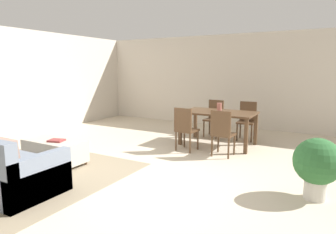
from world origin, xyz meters
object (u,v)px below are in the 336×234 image
dining_chair_far_left (214,116)px  dining_table (218,116)px  vase_centerpiece (219,107)px  dining_chair_near_right (222,131)px  book_on_ottoman (56,140)px  dining_chair_far_right (247,118)px  potted_plant (317,164)px  dining_chair_near_left (185,127)px  ottoman_table (55,150)px

dining_chair_far_left → dining_table: bearing=-64.0°
dining_chair_far_left → vase_centerpiece: bearing=-63.4°
dining_chair_near_right → book_on_ottoman: dining_chair_near_right is taller
dining_chair_far_left → dining_chair_far_right: bearing=2.7°
dining_table → dining_chair_far_right: bearing=62.8°
dining_table → potted_plant: size_ratio=1.95×
dining_table → dining_chair_near_left: size_ratio=1.75×
dining_chair_far_left → dining_chair_near_left: bearing=-90.8°
ottoman_table → dining_table: size_ratio=0.72×
dining_chair_near_right → book_on_ottoman: 3.08m
vase_centerpiece → ottoman_table: bearing=-128.1°
ottoman_table → dining_chair_near_left: size_ratio=1.26×
ottoman_table → potted_plant: size_ratio=1.41×
dining_table → ottoman_table: bearing=-127.4°
vase_centerpiece → dining_chair_far_left: bearing=116.6°
dining_chair_near_left → potted_plant: bearing=-25.8°
ottoman_table → book_on_ottoman: size_ratio=4.47×
dining_table → dining_chair_far_left: bearing=116.0°
vase_centerpiece → dining_table: bearing=129.0°
dining_table → vase_centerpiece: vase_centerpiece is taller
dining_table → vase_centerpiece: (0.03, -0.04, 0.19)m
dining_chair_near_left → dining_chair_near_right: 0.80m
dining_chair_far_left → dining_chair_far_right: same height
dining_chair_far_left → dining_chair_far_right: 0.82m
dining_chair_near_left → vase_centerpiece: (0.44, 0.81, 0.34)m
dining_chair_near_left → book_on_ottoman: 2.51m
ottoman_table → dining_chair_far_left: dining_chair_far_left is taller
dining_chair_near_right → dining_chair_far_left: bearing=115.3°
ottoman_table → dining_table: 3.49m
dining_chair_near_right → dining_chair_far_right: 1.68m
ottoman_table → potted_plant: bearing=9.3°
dining_chair_near_left → dining_chair_far_right: same height
dining_chair_near_left → ottoman_table: bearing=-131.5°
book_on_ottoman → dining_chair_near_right: bearing=39.3°
dining_chair_near_left → dining_chair_far_left: same height
dining_chair_far_right → vase_centerpiece: 1.02m
dining_table → vase_centerpiece: bearing=-51.0°
ottoman_table → dining_chair_far_right: size_ratio=1.26×
ottoman_table → dining_chair_far_right: (2.53, 3.59, 0.27)m
ottoman_table → book_on_ottoman: book_on_ottoman is taller
dining_chair_near_right → dining_chair_far_right: size_ratio=1.00×
dining_chair_far_left → book_on_ottoman: bearing=-114.1°
dining_chair_near_right → vase_centerpiece: size_ratio=4.57×
ottoman_table → vase_centerpiece: 3.50m
dining_chair_near_right → potted_plant: (1.72, -1.22, -0.03)m
dining_chair_near_right → ottoman_table: bearing=-142.5°
potted_plant → dining_chair_near_right: bearing=144.6°
dining_table → dining_chair_near_left: 0.95m
potted_plant → vase_centerpiece: bearing=135.7°
dining_chair_far_left → ottoman_table: bearing=-115.7°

